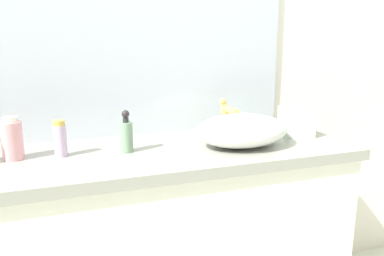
{
  "coord_description": "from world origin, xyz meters",
  "views": [
    {
      "loc": [
        -0.31,
        -0.96,
        1.28
      ],
      "look_at": [
        0.17,
        0.4,
        0.94
      ],
      "focal_mm": 35.52,
      "sensor_mm": 36.0,
      "label": 1
    }
  ],
  "objects_px": {
    "soap_dispenser": "(126,135)",
    "spray_can": "(60,139)",
    "perfume_bottle": "(12,140)",
    "sink_basin": "(242,130)",
    "tissue_box": "(296,120)"
  },
  "relations": [
    {
      "from": "soap_dispenser",
      "to": "perfume_bottle",
      "type": "xyz_separation_m",
      "value": [
        -0.4,
        0.04,
        0.01
      ]
    },
    {
      "from": "tissue_box",
      "to": "spray_can",
      "type": "bearing_deg",
      "value": 179.36
    },
    {
      "from": "sink_basin",
      "to": "tissue_box",
      "type": "xyz_separation_m",
      "value": [
        0.31,
        0.08,
        0.0
      ]
    },
    {
      "from": "sink_basin",
      "to": "perfume_bottle",
      "type": "bearing_deg",
      "value": 172.53
    },
    {
      "from": "sink_basin",
      "to": "perfume_bottle",
      "type": "xyz_separation_m",
      "value": [
        -0.84,
        0.11,
        0.01
      ]
    },
    {
      "from": "sink_basin",
      "to": "spray_can",
      "type": "distance_m",
      "value": 0.69
    },
    {
      "from": "soap_dispenser",
      "to": "tissue_box",
      "type": "xyz_separation_m",
      "value": [
        0.76,
        0.01,
        0.0
      ]
    },
    {
      "from": "spray_can",
      "to": "tissue_box",
      "type": "bearing_deg",
      "value": -0.64
    },
    {
      "from": "perfume_bottle",
      "to": "spray_can",
      "type": "xyz_separation_m",
      "value": [
        0.16,
        -0.02,
        -0.01
      ]
    },
    {
      "from": "soap_dispenser",
      "to": "spray_can",
      "type": "distance_m",
      "value": 0.24
    },
    {
      "from": "perfume_bottle",
      "to": "tissue_box",
      "type": "relative_size",
      "value": 0.94
    },
    {
      "from": "perfume_bottle",
      "to": "sink_basin",
      "type": "bearing_deg",
      "value": -7.47
    },
    {
      "from": "soap_dispenser",
      "to": "perfume_bottle",
      "type": "bearing_deg",
      "value": 174.05
    },
    {
      "from": "sink_basin",
      "to": "tissue_box",
      "type": "relative_size",
      "value": 2.32
    },
    {
      "from": "soap_dispenser",
      "to": "spray_can",
      "type": "xyz_separation_m",
      "value": [
        -0.23,
        0.02,
        -0.0
      ]
    }
  ]
}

